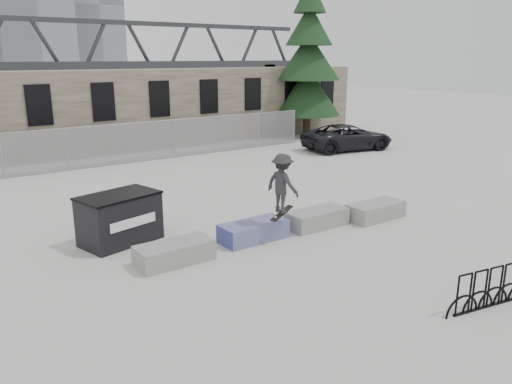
# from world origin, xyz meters

# --- Properties ---
(ground) EXTENTS (120.00, 120.00, 0.00)m
(ground) POSITION_xyz_m (0.00, 0.00, 0.00)
(ground) COLOR #B7B7B2
(ground) RESTS_ON ground
(stone_wall) EXTENTS (36.00, 2.58, 4.50)m
(stone_wall) POSITION_xyz_m (0.00, 16.24, 2.26)
(stone_wall) COLOR brown
(stone_wall) RESTS_ON ground
(chainlink_fence) EXTENTS (22.06, 0.06, 2.02)m
(chainlink_fence) POSITION_xyz_m (-0.00, 12.50, 1.04)
(chainlink_fence) COLOR gray
(chainlink_fence) RESTS_ON ground
(planter_far_left) EXTENTS (2.00, 0.90, 0.54)m
(planter_far_left) POSITION_xyz_m (-3.55, -0.19, 0.29)
(planter_far_left) COLOR gray
(planter_far_left) RESTS_ON ground
(planter_center_left) EXTENTS (2.00, 0.90, 0.54)m
(planter_center_left) POSITION_xyz_m (-0.92, -0.02, 0.29)
(planter_center_left) COLOR navy
(planter_center_left) RESTS_ON ground
(planter_center_right) EXTENTS (2.00, 0.90, 0.54)m
(planter_center_right) POSITION_xyz_m (1.40, -0.19, 0.29)
(planter_center_right) COLOR gray
(planter_center_right) RESTS_ON ground
(planter_offset) EXTENTS (2.00, 0.90, 0.54)m
(planter_offset) POSITION_xyz_m (3.52, -0.73, 0.29)
(planter_offset) COLOR gray
(planter_offset) RESTS_ON ground
(dumpster) EXTENTS (2.43, 1.81, 1.43)m
(dumpster) POSITION_xyz_m (-4.15, 2.06, 0.72)
(dumpster) COLOR black
(dumpster) RESTS_ON ground
(bike_rack) EXTENTS (3.54, 0.71, 0.90)m
(bike_rack) POSITION_xyz_m (1.41, -6.37, 0.44)
(bike_rack) COLOR black
(bike_rack) RESTS_ON ground
(spruce_tree) EXTENTS (4.38, 4.38, 11.50)m
(spruce_tree) POSITION_xyz_m (13.58, 14.28, 4.93)
(spruce_tree) COLOR #38281E
(spruce_tree) RESTS_ON ground
(truss_bridge) EXTENTS (70.00, 3.00, 9.80)m
(truss_bridge) POSITION_xyz_m (10.00, 55.00, 4.13)
(truss_bridge) COLOR #2D3033
(truss_bridge) RESTS_ON ground
(suv) EXTENTS (5.67, 3.41, 1.47)m
(suv) POSITION_xyz_m (11.94, 8.84, 0.74)
(suv) COLOR black
(suv) RESTS_ON ground
(skateboarder) EXTENTS (0.82, 1.20, 1.90)m
(skateboarder) POSITION_xyz_m (-0.33, -0.60, 1.74)
(skateboarder) COLOR #29282B
(skateboarder) RESTS_ON ground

